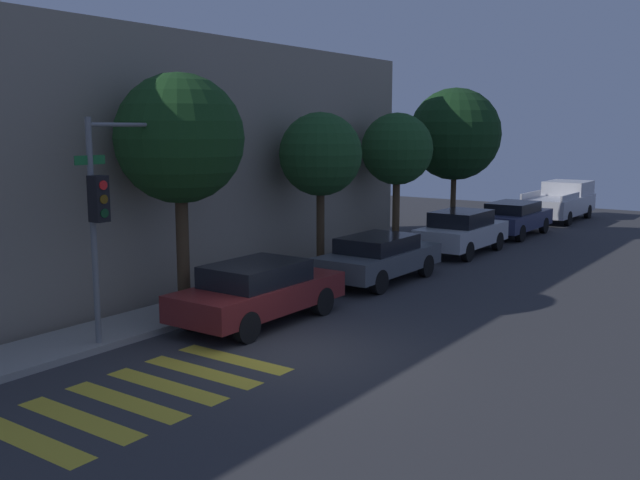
% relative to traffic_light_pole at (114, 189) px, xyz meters
% --- Properties ---
extents(ground_plane, '(60.00, 60.00, 0.00)m').
position_rel_traffic_light_pole_xyz_m(ground_plane, '(1.52, -3.37, -3.21)').
color(ground_plane, '#333335').
extents(sidewalk, '(26.00, 1.71, 0.14)m').
position_rel_traffic_light_pole_xyz_m(sidewalk, '(1.52, 0.69, -3.14)').
color(sidewalk, gray).
rests_on(sidewalk, ground).
extents(building_row, '(26.00, 6.00, 6.85)m').
position_rel_traffic_light_pole_xyz_m(building_row, '(1.52, 4.94, 0.22)').
color(building_row, gray).
rests_on(building_row, ground).
extents(crosswalk, '(4.83, 2.60, 0.00)m').
position_rel_traffic_light_pole_xyz_m(crosswalk, '(-1.58, -2.57, -3.20)').
color(crosswalk, gold).
rests_on(crosswalk, ground).
extents(traffic_light_pole, '(2.44, 0.56, 4.62)m').
position_rel_traffic_light_pole_xyz_m(traffic_light_pole, '(0.00, 0.00, 0.00)').
color(traffic_light_pole, slate).
rests_on(traffic_light_pole, ground).
extents(sedan_near_corner, '(4.39, 1.82, 1.40)m').
position_rel_traffic_light_pole_xyz_m(sedan_near_corner, '(2.89, -1.27, -2.46)').
color(sedan_near_corner, maroon).
rests_on(sedan_near_corner, ground).
extents(sedan_middle, '(4.42, 1.83, 1.35)m').
position_rel_traffic_light_pole_xyz_m(sedan_middle, '(8.25, -1.27, -2.48)').
color(sedan_middle, '#4C5156').
rests_on(sedan_middle, ground).
extents(sedan_far_end, '(4.29, 1.83, 1.53)m').
position_rel_traffic_light_pole_xyz_m(sedan_far_end, '(13.98, -1.27, -2.41)').
color(sedan_far_end, '#B7BABF').
rests_on(sedan_far_end, ground).
extents(sedan_tail_of_row, '(4.57, 1.82, 1.40)m').
position_rel_traffic_light_pole_xyz_m(sedan_tail_of_row, '(19.10, -1.27, -2.45)').
color(sedan_tail_of_row, '#2D3351').
rests_on(sedan_tail_of_row, ground).
extents(pickup_truck, '(5.30, 2.12, 1.80)m').
position_rel_traffic_light_pole_xyz_m(pickup_truck, '(25.44, -1.27, -2.30)').
color(pickup_truck, '#BCBCC1').
rests_on(pickup_truck, ground).
extents(tree_near_corner, '(2.96, 2.96, 5.65)m').
position_rel_traffic_light_pole_xyz_m(tree_near_corner, '(2.30, 0.51, 0.93)').
color(tree_near_corner, '#42301E').
rests_on(tree_near_corner, ground).
extents(tree_midblock, '(2.44, 2.44, 4.86)m').
position_rel_traffic_light_pole_xyz_m(tree_midblock, '(7.85, 0.51, 0.41)').
color(tree_midblock, '#42301E').
rests_on(tree_midblock, ground).
extents(tree_far_end, '(2.47, 2.47, 4.92)m').
position_rel_traffic_light_pole_xyz_m(tree_far_end, '(12.40, 0.51, 0.46)').
color(tree_far_end, '#4C3823').
rests_on(tree_far_end, ground).
extents(tree_behind_truck, '(3.62, 3.62, 5.96)m').
position_rel_traffic_light_pole_xyz_m(tree_behind_truck, '(17.06, 0.51, 0.94)').
color(tree_behind_truck, '#42301E').
rests_on(tree_behind_truck, ground).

